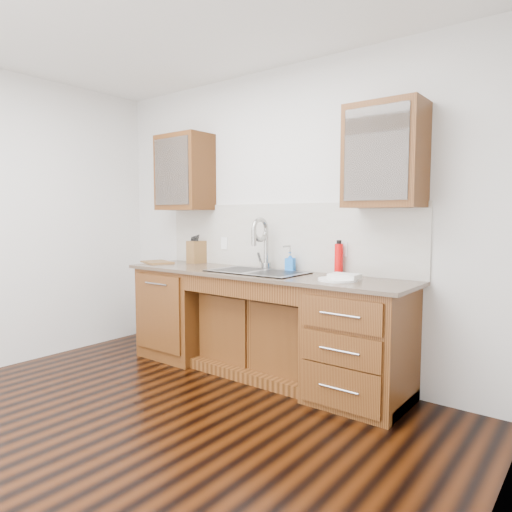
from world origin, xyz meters
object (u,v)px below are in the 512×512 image
Objects in this scene: soap_bottle at (290,262)px; cutting_board at (157,262)px; water_bottle at (339,259)px; plate at (337,280)px; knife_block at (198,252)px.

cutting_board is (-1.47, -0.25, -0.08)m from soap_bottle.
water_bottle is 0.88× the size of plate.
water_bottle reaches higher than plate.
plate is (0.61, -0.28, -0.08)m from soap_bottle.
knife_block is (-1.14, 0.01, 0.03)m from soap_bottle.
water_bottle is at bearing 7.77° from cutting_board.
water_bottle is 0.75× the size of cutting_board.
cutting_board is (-1.93, -0.26, -0.12)m from water_bottle.
soap_bottle reaches higher than plate.
water_bottle is 1.95m from cutting_board.
cutting_board is (-0.33, -0.26, -0.11)m from knife_block.
cutting_board is at bearing 179.17° from plate.
knife_block is (-1.60, -0.01, -0.01)m from water_bottle.
knife_block is at bearing 166.87° from soap_bottle.
water_bottle reaches higher than soap_bottle.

